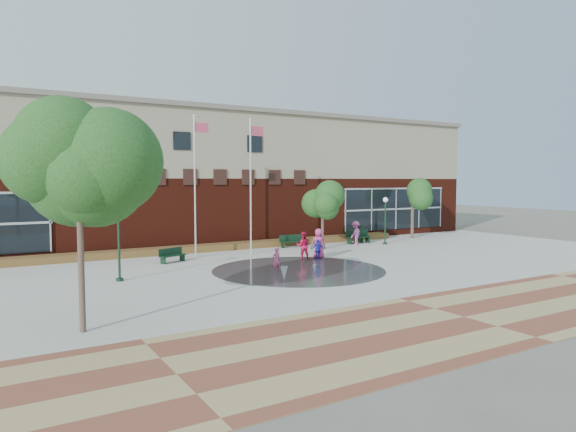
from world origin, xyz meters
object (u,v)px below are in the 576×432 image
flagpole_right (251,179)px  bench_left (173,258)px  tree_big_left (78,170)px  trash_can (359,234)px  child_splash (276,260)px  flagpole_left (196,179)px

flagpole_right → bench_left: bearing=-179.6°
bench_left → tree_big_left: bearing=-141.6°
flagpole_right → trash_can: 10.08m
flagpole_right → child_splash: bearing=-111.5°
flagpole_left → bench_left: (-1.74, -1.05, -4.23)m
child_splash → bench_left: bearing=-63.7°
tree_big_left → bench_left: bearing=60.1°
flagpole_right → trash_can: flagpole_right is taller
flagpole_right → child_splash: size_ratio=6.67×
bench_left → child_splash: size_ratio=1.34×
flagpole_right → bench_left: size_ratio=4.98×
flagpole_left → trash_can: 13.06m
flagpole_left → tree_big_left: bearing=-126.8°
flagpole_left → tree_big_left: flagpole_left is taller
bench_left → trash_can: (14.17, 1.98, 0.33)m
flagpole_left → trash_can: size_ratio=7.04×
flagpole_left → trash_can: bearing=1.3°
bench_left → child_splash: bearing=-80.1°
trash_can → tree_big_left: size_ratio=0.17×
flagpole_left → trash_can: flagpole_left is taller
flagpole_left → tree_big_left: (-7.97, -11.91, 0.20)m
bench_left → tree_big_left: 13.28m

